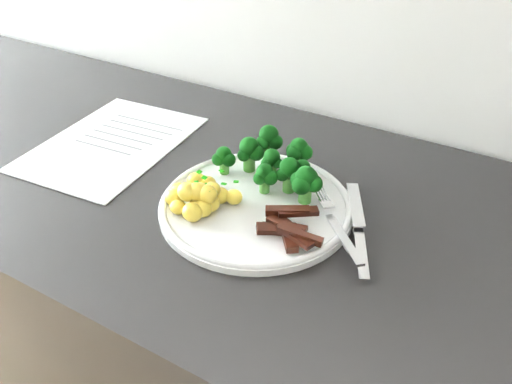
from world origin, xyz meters
name	(u,v)px	position (x,y,z in m)	size (l,w,h in m)	color
counter	(228,371)	(0.09, 1.67, 0.44)	(2.37, 0.59, 0.89)	black
recipe_paper	(112,143)	(-0.14, 1.69, 0.89)	(0.24, 0.32, 0.00)	white
plate	(256,205)	(0.17, 1.66, 0.90)	(0.28, 0.28, 0.02)	white
broccoli	(278,162)	(0.17, 1.72, 0.93)	(0.18, 0.11, 0.07)	#336E24
potatoes	(200,196)	(0.10, 1.61, 0.92)	(0.10, 0.10, 0.04)	gold
beef_strips	(289,227)	(0.24, 1.62, 0.91)	(0.10, 0.09, 0.03)	black
fork	(338,226)	(0.29, 1.66, 0.91)	(0.13, 0.14, 0.02)	silver
knife	(359,239)	(0.32, 1.66, 0.90)	(0.10, 0.18, 0.02)	silver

